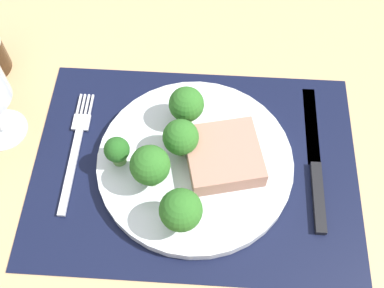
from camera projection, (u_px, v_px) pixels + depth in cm
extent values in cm
cube|color=tan|center=(195.00, 171.00, 65.11)|extent=(140.00, 110.00, 3.00)
cube|color=black|center=(195.00, 166.00, 63.69)|extent=(44.05, 31.97, 0.30)
cylinder|color=silver|center=(195.00, 162.00, 62.87)|extent=(26.31, 26.31, 1.60)
cube|color=tan|center=(224.00, 154.00, 60.97)|extent=(11.26, 11.06, 2.87)
cylinder|color=#5B8942|center=(119.00, 158.00, 61.47)|extent=(1.86, 1.86, 1.49)
sphere|color=#235B1E|center=(117.00, 150.00, 59.60)|extent=(3.36, 3.36, 3.36)
cylinder|color=#5B8942|center=(187.00, 116.00, 64.66)|extent=(1.69, 1.69, 1.73)
sphere|color=#2D6B23|center=(186.00, 104.00, 62.16)|extent=(4.79, 4.79, 4.79)
cylinder|color=#6B994C|center=(181.00, 220.00, 56.75)|extent=(1.43, 1.43, 2.06)
sphere|color=#2D6B23|center=(181.00, 210.00, 53.98)|extent=(5.16, 5.16, 5.16)
cylinder|color=#5B8942|center=(181.00, 148.00, 61.99)|extent=(1.37, 1.37, 1.83)
sphere|color=#2D6B23|center=(181.00, 137.00, 59.48)|extent=(4.70, 4.70, 4.70)
cylinder|color=#5B8942|center=(152.00, 177.00, 59.64)|extent=(1.60, 1.60, 2.20)
sphere|color=#2D6B23|center=(150.00, 165.00, 56.85)|extent=(5.05, 5.05, 5.05)
cube|color=silver|center=(71.00, 171.00, 62.85)|extent=(1.00, 13.00, 0.50)
cube|color=silver|center=(81.00, 122.00, 66.80)|extent=(2.40, 2.60, 0.40)
cube|color=silver|center=(79.00, 104.00, 68.39)|extent=(0.30, 3.60, 0.35)
cube|color=silver|center=(83.00, 105.00, 68.38)|extent=(0.30, 3.60, 0.35)
cube|color=silver|center=(87.00, 105.00, 68.36)|extent=(0.30, 3.60, 0.35)
cube|color=silver|center=(91.00, 105.00, 68.34)|extent=(0.30, 3.60, 0.35)
cube|color=black|center=(318.00, 197.00, 60.73)|extent=(1.40, 10.00, 0.80)
cube|color=silver|center=(312.00, 124.00, 66.77)|extent=(1.80, 13.00, 0.30)
cylinder|color=silver|center=(3.00, 130.00, 66.59)|extent=(7.01, 7.01, 0.40)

